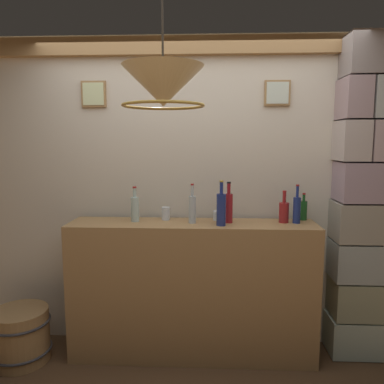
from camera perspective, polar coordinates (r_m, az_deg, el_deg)
name	(u,v)px	position (r m, az deg, el deg)	size (l,w,h in m)	color
panelled_rear_partition	(194,185)	(3.18, 0.27, 1.10)	(3.70, 0.15, 2.57)	beige
stone_pillar	(359,204)	(3.26, 23.98, -1.60)	(0.41, 0.36, 2.51)	#ACBCAA
bar_shelf_unit	(192,290)	(3.12, 0.05, -14.57)	(1.93, 0.39, 1.10)	#9E7547
liquor_bottle_port	(229,207)	(2.95, 5.55, -2.24)	(0.06, 0.06, 0.32)	maroon
liquor_bottle_scotch	(192,208)	(2.92, -0.06, -2.50)	(0.06, 0.06, 0.31)	silver
liquor_bottle_bourbon	(284,211)	(3.03, 13.72, -2.88)	(0.08, 0.08, 0.25)	maroon
liquor_bottle_brandy	(303,210)	(3.17, 16.50, -2.59)	(0.06, 0.06, 0.22)	#1A5220
liquor_bottle_vermouth	(135,208)	(3.01, -8.62, -2.43)	(0.06, 0.06, 0.28)	#B3CBC3
liquor_bottle_sherry	(221,209)	(2.84, 4.44, -2.51)	(0.07, 0.07, 0.34)	navy
liquor_bottle_amaro	(297,209)	(3.03, 15.56, -2.49)	(0.06, 0.06, 0.30)	navy
glass_tumbler_rocks	(217,216)	(3.04, 3.83, -3.58)	(0.07, 0.07, 0.08)	silver
glass_tumbler_highball	(166,213)	(3.06, -4.00, -3.26)	(0.07, 0.07, 0.10)	silver
pendant_lamp	(163,88)	(2.09, -4.37, 15.46)	(0.45, 0.45, 0.59)	beige
wooden_barrel	(21,335)	(3.45, -24.48, -19.14)	(0.46, 0.46, 0.42)	#9E7547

